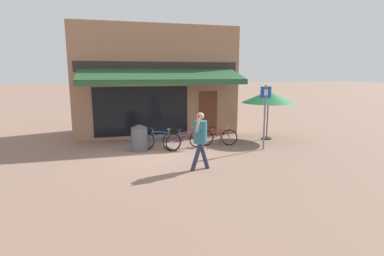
{
  "coord_description": "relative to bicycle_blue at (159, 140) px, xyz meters",
  "views": [
    {
      "loc": [
        -1.43,
        -10.83,
        2.96
      ],
      "look_at": [
        1.24,
        -0.82,
        1.05
      ],
      "focal_mm": 28.0,
      "sensor_mm": 36.0,
      "label": 1
    }
  ],
  "objects": [
    {
      "name": "bike_rack_rail",
      "position": [
        1.14,
        0.19,
        0.08
      ],
      "size": [
        3.03,
        0.04,
        0.57
      ],
      "color": "#47494F",
      "rests_on": "ground_plane"
    },
    {
      "name": "cafe_parasol",
      "position": [
        5.06,
        0.75,
        1.52
      ],
      "size": [
        2.35,
        2.35,
        2.18
      ],
      "color": "#4C3D2D",
      "rests_on": "ground_plane"
    },
    {
      "name": "pedestrian_adult",
      "position": [
        0.89,
        -2.68,
        0.71
      ],
      "size": [
        0.68,
        0.6,
        1.81
      ],
      "rotation": [
        0.0,
        0.0,
        2.94
      ],
      "color": "#282D47",
      "rests_on": "ground_plane"
    },
    {
      "name": "bicycle_blue",
      "position": [
        0.0,
        0.0,
        0.0
      ],
      "size": [
        1.67,
        0.91,
        0.9
      ],
      "rotation": [
        -0.14,
        0.0,
        -0.45
      ],
      "color": "black",
      "rests_on": "ground_plane"
    },
    {
      "name": "ground_plane",
      "position": [
        -0.23,
        -0.41,
        -0.39
      ],
      "size": [
        160.0,
        160.0,
        0.0
      ],
      "primitive_type": "plane",
      "color": "#846656"
    },
    {
      "name": "bicycle_purple",
      "position": [
        1.04,
        -0.06,
        -0.02
      ],
      "size": [
        1.69,
        0.74,
        0.82
      ],
      "rotation": [
        -0.04,
        0.0,
        0.35
      ],
      "color": "black",
      "rests_on": "ground_plane"
    },
    {
      "name": "shop_front",
      "position": [
        0.45,
        3.82,
        2.17
      ],
      "size": [
        7.69,
        4.85,
        5.13
      ],
      "color": "#9E7056",
      "rests_on": "ground_plane"
    },
    {
      "name": "bicycle_red",
      "position": [
        2.46,
        0.13,
        -0.03
      ],
      "size": [
        1.65,
        0.52,
        0.81
      ],
      "rotation": [
        -0.03,
        0.0,
        -0.2
      ],
      "color": "black",
      "rests_on": "ground_plane"
    },
    {
      "name": "parking_sign",
      "position": [
        4.01,
        -0.92,
        1.14
      ],
      "size": [
        0.44,
        0.07,
        2.51
      ],
      "color": "slate",
      "rests_on": "ground_plane"
    },
    {
      "name": "litter_bin",
      "position": [
        -0.72,
        0.12,
        0.13
      ],
      "size": [
        0.64,
        0.64,
        1.03
      ],
      "color": "#515459",
      "rests_on": "ground_plane"
    }
  ]
}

